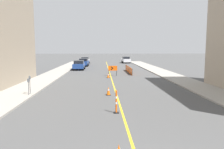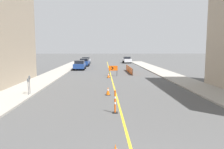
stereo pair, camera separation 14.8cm
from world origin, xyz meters
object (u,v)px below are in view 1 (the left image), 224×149
parked_car_curb_mid (84,62)px  parking_meter_near_curb (28,83)px  arrow_barricade_primary (113,69)px  parked_car_curb_far (85,60)px  traffic_cone_second (108,91)px  delineator_post_front (116,103)px  traffic_cone_third (108,75)px  parking_meter_far_curb (30,81)px  parked_car_opposite_side (126,60)px  parked_car_curb_near (79,65)px

parked_car_curb_mid → parking_meter_near_curb: (-1.79, -28.27, 0.21)m
arrow_barricade_primary → parked_car_curb_far: size_ratio=0.31×
traffic_cone_second → parking_meter_near_curb: 6.07m
delineator_post_front → parking_meter_near_curb: bearing=144.1°
traffic_cone_third → parked_car_curb_mid: size_ratio=0.13×
traffic_cone_third → parking_meter_far_curb: (-6.30, -9.93, 0.83)m
traffic_cone_third → parked_car_opposite_side: 27.95m
parked_car_curb_mid → parked_car_opposite_side: size_ratio=1.00×
parked_car_curb_far → parking_meter_far_curb: (-1.58, -34.68, 0.31)m
arrow_barricade_primary → parked_car_curb_far: 23.74m
parked_car_curb_near → arrow_barricade_primary: bearing=-59.5°
traffic_cone_third → arrow_barricade_primary: arrow_barricade_primary is taller
parked_car_opposite_side → parking_meter_near_curb: bearing=-109.6°
delineator_post_front → parking_meter_near_curb: 7.82m
delineator_post_front → parked_car_curb_near: (-4.70, 25.39, 0.23)m
parking_meter_far_curb → arrow_barricade_primary: bearing=59.0°
delineator_post_front → parking_meter_far_curb: parking_meter_far_curb is taller
traffic_cone_second → parked_car_opposite_side: size_ratio=0.15×
parked_car_curb_mid → parked_car_opposite_side: 13.55m
parked_car_curb_far → parking_meter_far_curb: size_ratio=3.12×
parked_car_curb_mid → parking_meter_far_curb: 27.98m
traffic_cone_second → traffic_cone_third: size_ratio=1.14×
parked_car_curb_mid → traffic_cone_second: bearing=-78.9°
parked_car_curb_far → parking_meter_near_curb: parked_car_curb_far is taller
delineator_post_front → parked_car_curb_near: size_ratio=0.30×
traffic_cone_second → parked_car_curb_mid: size_ratio=0.15×
parked_car_opposite_side → parking_meter_near_curb: parked_car_opposite_side is taller
traffic_cone_second → arrow_barricade_primary: bearing=85.6°
traffic_cone_second → traffic_cone_third: (0.27, 10.12, -0.04)m
parked_car_curb_far → parked_car_opposite_side: same height
traffic_cone_third → parked_car_opposite_side: (5.19, 27.46, 0.52)m
delineator_post_front → arrow_barricade_primary: 16.50m
delineator_post_front → parked_car_opposite_side: 42.63m
delineator_post_front → parking_meter_far_curb: 8.04m
arrow_barricade_primary → parking_meter_far_curb: (-6.94, -11.55, 0.14)m
traffic_cone_second → parking_meter_near_curb: bearing=-178.5°
parked_car_opposite_side → parking_meter_near_curb: (-11.49, -37.73, 0.21)m
parked_car_curb_far → parked_car_curb_near: bearing=-87.4°
traffic_cone_second → parking_meter_near_curb: parking_meter_near_curb is taller
parked_car_curb_near → parked_car_opposite_side: 19.60m
parked_car_opposite_side → parking_meter_near_curb: 39.44m
parked_car_curb_mid → delineator_post_front: bearing=-79.6°
arrow_barricade_primary → delineator_post_front: bearing=-95.8°
traffic_cone_second → parking_meter_near_curb: (-6.03, -0.15, 0.70)m
arrow_barricade_primary → parked_car_curb_mid: bearing=103.7°
traffic_cone_third → parking_meter_far_curb: size_ratio=0.41×
delineator_post_front → traffic_cone_second: bearing=93.6°
arrow_barricade_primary → parked_car_curb_mid: 17.16m
traffic_cone_third → parked_car_curb_far: bearing=100.8°
traffic_cone_third → parked_car_opposite_side: bearing=79.3°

